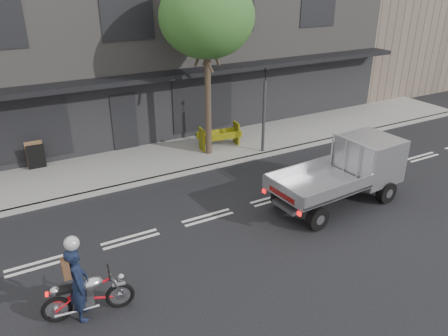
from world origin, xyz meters
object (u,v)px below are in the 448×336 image
Objects in this scene: flatbed_ute at (360,163)px; traffic_light_pole at (264,115)px; construction_barrier at (222,137)px; motorcycle at (88,294)px; sandwich_board at (36,157)px; street_tree at (207,18)px; rider at (78,284)px.

traffic_light_pole is at bearing 95.49° from flatbed_ute.
motorcycle is at bearing -136.06° from construction_barrier.
flatbed_ute is at bearing -36.32° from sandwich_board.
flatbed_ute is at bearing -81.02° from traffic_light_pole.
street_tree is 10.17m from rider.
flatbed_ute reaches higher than construction_barrier.
rider is 9.20m from flatbed_ute.
motorcycle is (-6.25, -6.56, -4.76)m from street_tree.
flatbed_ute is at bearing 17.19° from motorcycle.
street_tree is at bearing -168.14° from construction_barrier.
street_tree reaches higher than flatbed_ute.
street_tree is 3.92× the size of rider.
motorcycle is 8.22m from sandwich_board.
traffic_light_pole is at bearing -46.37° from rider.
street_tree reaches higher than construction_barrier.
traffic_light_pole is 1.93m from construction_barrier.
flatbed_ute reaches higher than motorcycle.
street_tree reaches higher than rider.
traffic_light_pole reaches higher than motorcycle.
traffic_light_pole is 3.60× the size of sandwich_board.
sandwich_board reaches higher than construction_barrier.
traffic_light_pole is at bearing -37.57° from construction_barrier.
sandwich_board reaches higher than motorcycle.
traffic_light_pole reaches higher than sandwich_board.
flatbed_ute is (8.96, 1.22, 0.65)m from motorcycle.
motorcycle is (-8.25, -5.71, -1.14)m from traffic_light_pole.
rider is (-0.15, 0.00, 0.35)m from motorcycle.
street_tree is 7.90m from sandwich_board.
motorcycle is 1.12× the size of rider.
traffic_light_pole is 2.04× the size of construction_barrier.
rider reaches higher than construction_barrier.
street_tree reaches higher than motorcycle.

